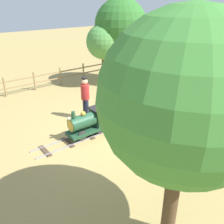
{
  "coord_description": "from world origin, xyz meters",
  "views": [
    {
      "loc": [
        -5.94,
        4.67,
        4.08
      ],
      "look_at": [
        0.0,
        -0.08,
        0.55
      ],
      "focal_mm": 38.99,
      "sensor_mm": 36.0,
      "label": 1
    }
  ],
  "objects_px": {
    "locomotive": "(90,121)",
    "passenger_car": "(133,108)",
    "conductor_person": "(85,95)",
    "oak_tree_near": "(185,99)",
    "park_bench": "(191,143)",
    "oak_tree_far": "(104,42)",
    "oak_tree_distant": "(121,26)"
  },
  "relations": [
    {
      "from": "oak_tree_far",
      "to": "locomotive",
      "type": "bearing_deg",
      "value": 137.58
    },
    {
      "from": "oak_tree_far",
      "to": "park_bench",
      "type": "bearing_deg",
      "value": 164.47
    },
    {
      "from": "conductor_person",
      "to": "oak_tree_near",
      "type": "bearing_deg",
      "value": 163.34
    },
    {
      "from": "locomotive",
      "to": "conductor_person",
      "type": "height_order",
      "value": "conductor_person"
    },
    {
      "from": "passenger_car",
      "to": "oak_tree_near",
      "type": "xyz_separation_m",
      "value": [
        -4.06,
        2.93,
        2.36
      ]
    },
    {
      "from": "locomotive",
      "to": "conductor_person",
      "type": "bearing_deg",
      "value": -27.27
    },
    {
      "from": "oak_tree_distant",
      "to": "conductor_person",
      "type": "bearing_deg",
      "value": 123.27
    },
    {
      "from": "passenger_car",
      "to": "conductor_person",
      "type": "height_order",
      "value": "conductor_person"
    },
    {
      "from": "park_bench",
      "to": "oak_tree_near",
      "type": "height_order",
      "value": "oak_tree_near"
    },
    {
      "from": "oak_tree_far",
      "to": "passenger_car",
      "type": "bearing_deg",
      "value": 159.1
    },
    {
      "from": "passenger_car",
      "to": "oak_tree_far",
      "type": "distance_m",
      "value": 4.31
    },
    {
      "from": "oak_tree_distant",
      "to": "locomotive",
      "type": "bearing_deg",
      "value": 129.37
    },
    {
      "from": "locomotive",
      "to": "oak_tree_near",
      "type": "relative_size",
      "value": 0.35
    },
    {
      "from": "park_bench",
      "to": "oak_tree_near",
      "type": "xyz_separation_m",
      "value": [
        -1.28,
        2.54,
        2.37
      ]
    },
    {
      "from": "oak_tree_far",
      "to": "conductor_person",
      "type": "bearing_deg",
      "value": 132.87
    },
    {
      "from": "oak_tree_far",
      "to": "oak_tree_distant",
      "type": "bearing_deg",
      "value": -98.34
    },
    {
      "from": "conductor_person",
      "to": "locomotive",
      "type": "bearing_deg",
      "value": 152.73
    },
    {
      "from": "passenger_car",
      "to": "oak_tree_distant",
      "type": "bearing_deg",
      "value": -33.66
    },
    {
      "from": "passenger_car",
      "to": "oak_tree_distant",
      "type": "height_order",
      "value": "oak_tree_distant"
    },
    {
      "from": "passenger_car",
      "to": "oak_tree_distant",
      "type": "relative_size",
      "value": 0.56
    },
    {
      "from": "park_bench",
      "to": "oak_tree_far",
      "type": "height_order",
      "value": "oak_tree_far"
    },
    {
      "from": "passenger_car",
      "to": "oak_tree_near",
      "type": "height_order",
      "value": "oak_tree_near"
    },
    {
      "from": "locomotive",
      "to": "passenger_car",
      "type": "bearing_deg",
      "value": -90.0
    },
    {
      "from": "park_bench",
      "to": "oak_tree_distant",
      "type": "xyz_separation_m",
      "value": [
        6.3,
        -2.74,
        2.51
      ]
    },
    {
      "from": "locomotive",
      "to": "oak_tree_distant",
      "type": "relative_size",
      "value": 0.34
    },
    {
      "from": "park_bench",
      "to": "oak_tree_far",
      "type": "relative_size",
      "value": 0.44
    },
    {
      "from": "park_bench",
      "to": "oak_tree_near",
      "type": "bearing_deg",
      "value": 116.76
    },
    {
      "from": "conductor_person",
      "to": "oak_tree_distant",
      "type": "xyz_separation_m",
      "value": [
        2.45,
        -3.74,
        1.97
      ]
    },
    {
      "from": "conductor_person",
      "to": "oak_tree_distant",
      "type": "height_order",
      "value": "oak_tree_distant"
    },
    {
      "from": "conductor_person",
      "to": "oak_tree_near",
      "type": "xyz_separation_m",
      "value": [
        -5.13,
        1.54,
        1.83
      ]
    },
    {
      "from": "park_bench",
      "to": "oak_tree_distant",
      "type": "height_order",
      "value": "oak_tree_distant"
    },
    {
      "from": "oak_tree_near",
      "to": "oak_tree_far",
      "type": "bearing_deg",
      "value": -29.27
    }
  ]
}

